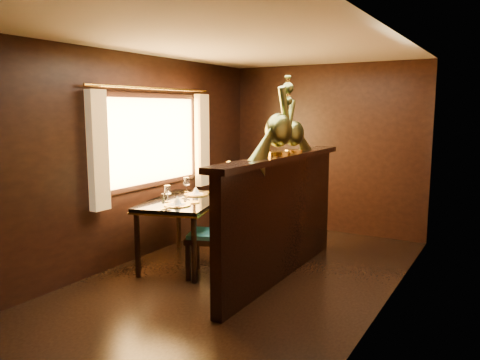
{
  "coord_description": "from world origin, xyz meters",
  "views": [
    {
      "loc": [
        2.46,
        -4.21,
        1.84
      ],
      "look_at": [
        -0.27,
        0.41,
        1.03
      ],
      "focal_mm": 35.0,
      "sensor_mm": 36.0,
      "label": 1
    }
  ],
  "objects": [
    {
      "name": "dining_table",
      "position": [
        -0.88,
        0.15,
        0.71
      ],
      "size": [
        1.13,
        1.49,
        0.98
      ],
      "rotation": [
        0.0,
        0.0,
        0.27
      ],
      "color": "black",
      "rests_on": "ground"
    },
    {
      "name": "ground",
      "position": [
        0.0,
        0.0,
        0.0
      ],
      "size": [
        5.0,
        5.0,
        0.0
      ],
      "primitive_type": "plane",
      "color": "black",
      "rests_on": "ground"
    },
    {
      "name": "peacock_right",
      "position": [
        0.33,
        0.59,
        1.7
      ],
      "size": [
        0.21,
        0.57,
        0.68
      ],
      "primitive_type": null,
      "color": "#194D2F",
      "rests_on": "partition"
    },
    {
      "name": "room_shell",
      "position": [
        -0.09,
        0.02,
        1.58
      ],
      "size": [
        3.04,
        5.04,
        2.52
      ],
      "color": "black",
      "rests_on": "ground"
    },
    {
      "name": "peacock_left",
      "position": [
        0.33,
        0.21,
        1.78
      ],
      "size": [
        0.26,
        0.71,
        0.84
      ],
      "primitive_type": null,
      "color": "#194D2F",
      "rests_on": "partition"
    },
    {
      "name": "chair_left",
      "position": [
        -0.27,
        -0.03,
        0.67
      ],
      "size": [
        0.6,
        0.61,
        1.28
      ],
      "rotation": [
        0.0,
        0.0,
        0.37
      ],
      "color": "black",
      "rests_on": "ground"
    },
    {
      "name": "partition",
      "position": [
        0.32,
        0.3,
        0.71
      ],
      "size": [
        0.26,
        2.7,
        1.36
      ],
      "color": "black",
      "rests_on": "ground"
    },
    {
      "name": "chair_right",
      "position": [
        -0.26,
        0.41,
        0.62
      ],
      "size": [
        0.54,
        0.55,
        1.19
      ],
      "rotation": [
        0.0,
        0.0,
        -0.3
      ],
      "color": "black",
      "rests_on": "ground"
    }
  ]
}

